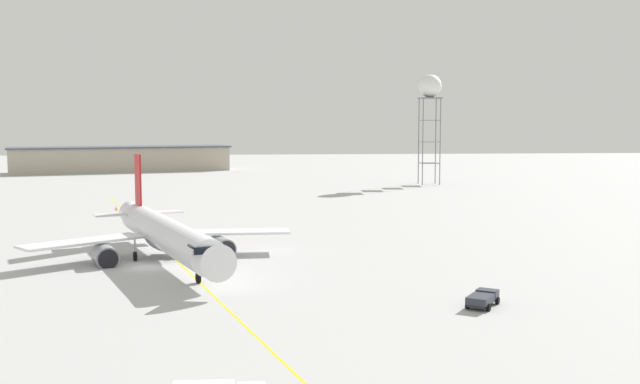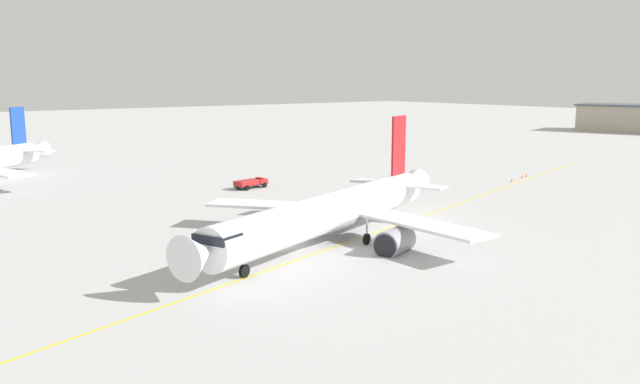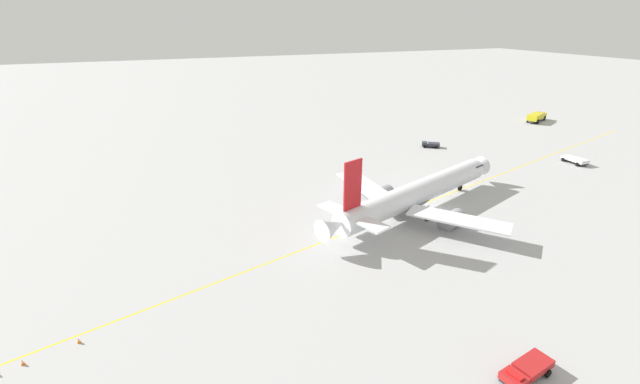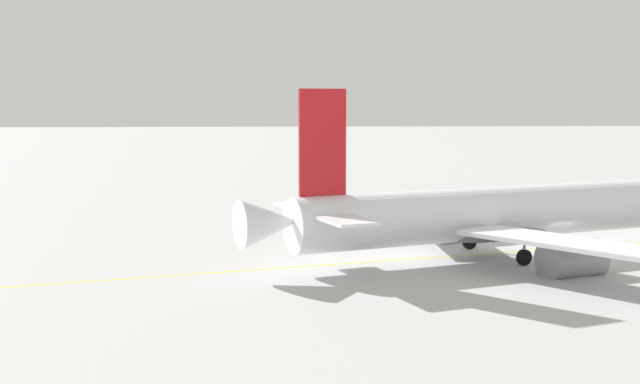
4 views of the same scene
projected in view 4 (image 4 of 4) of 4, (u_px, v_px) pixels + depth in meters
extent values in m
plane|color=#B2B2B2|center=(571.00, 259.00, 56.10)|extent=(600.00, 600.00, 0.00)
cylinder|color=white|center=(516.00, 212.00, 57.24)|extent=(15.05, 33.67, 3.71)
cone|color=white|center=(270.00, 223.00, 49.91)|extent=(4.31, 4.83, 3.15)
ellipsoid|color=gray|center=(496.00, 227.00, 56.68)|extent=(7.30, 12.79, 2.04)
cube|color=red|center=(322.00, 142.00, 50.74)|extent=(1.30, 3.09, 6.80)
cube|color=white|center=(304.00, 207.00, 54.22)|extent=(5.60, 4.13, 0.20)
cube|color=white|center=(344.00, 220.00, 48.28)|extent=(5.60, 4.13, 0.20)
cube|color=white|center=(421.00, 207.00, 64.41)|extent=(14.11, 4.07, 0.28)
cube|color=white|center=(571.00, 243.00, 48.14)|extent=(13.47, 11.95, 0.28)
cylinder|color=gray|center=(456.00, 229.00, 63.42)|extent=(3.77, 4.63, 2.58)
cylinder|color=black|center=(477.00, 227.00, 64.22)|extent=(2.12, 0.88, 2.19)
cylinder|color=gray|center=(572.00, 259.00, 51.01)|extent=(3.77, 4.63, 2.58)
cylinder|color=black|center=(597.00, 257.00, 51.81)|extent=(2.12, 0.88, 2.19)
cylinder|color=#9EA0A5|center=(470.00, 229.00, 59.73)|extent=(0.20, 0.20, 1.97)
cylinder|color=black|center=(470.00, 242.00, 59.84)|extent=(0.65, 1.14, 1.10)
cylinder|color=#9EA0A5|center=(524.00, 243.00, 53.78)|extent=(0.20, 0.20, 1.97)
cylinder|color=black|center=(524.00, 257.00, 53.89)|extent=(0.65, 1.14, 1.10)
cube|color=#2D333D|center=(636.00, 193.00, 89.03)|extent=(2.20, 2.05, 0.70)
cube|color=black|center=(631.00, 192.00, 89.28)|extent=(1.30, 0.94, 0.39)
cylinder|color=black|center=(635.00, 199.00, 88.32)|extent=(0.59, 0.69, 0.64)
cylinder|color=black|center=(638.00, 197.00, 89.86)|extent=(0.59, 0.69, 0.64)
cube|color=yellow|center=(524.00, 251.00, 59.13)|extent=(44.85, 161.73, 0.01)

